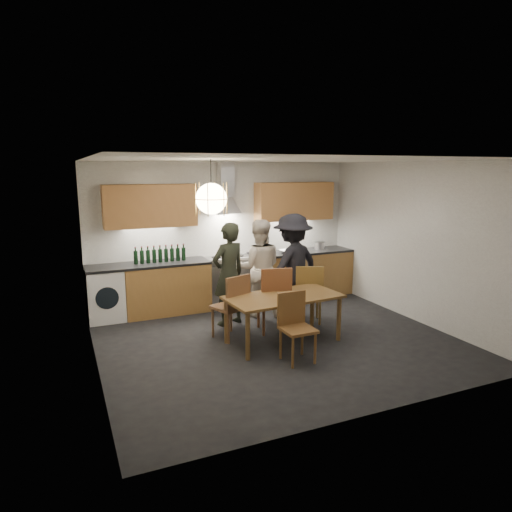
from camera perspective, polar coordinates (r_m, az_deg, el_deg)
name	(u,v)px	position (r m, az deg, el deg)	size (l,w,h in m)	color
ground	(277,340)	(6.83, 2.60, -10.42)	(5.00, 5.00, 0.00)	black
room_shell	(278,225)	(6.41, 2.73, 3.93)	(5.02, 4.52, 2.61)	white
counter_run	(231,281)	(8.42, -3.08, -3.09)	(5.00, 0.62, 0.90)	#BA8747
range_stove	(230,281)	(8.41, -3.22, -3.16)	(0.90, 0.60, 0.92)	silver
wall_fixtures	(227,203)	(8.29, -3.62, 6.66)	(4.30, 0.54, 1.10)	tan
pendant_lamp	(211,199)	(5.91, -5.60, 7.13)	(0.43, 0.43, 0.70)	black
dining_table	(283,301)	(6.58, 3.43, -5.65)	(1.70, 0.95, 0.69)	brown
chair_back_left	(234,303)	(6.69, -2.82, -5.84)	(0.57, 0.57, 0.98)	brown
chair_back_mid	(275,295)	(6.92, 2.34, -4.95)	(0.55, 0.55, 1.04)	brown
chair_back_right	(309,290)	(7.41, 6.61, -4.27)	(0.58, 0.58, 0.97)	brown
chair_front	(295,322)	(6.03, 4.88, -8.19)	(0.41, 0.41, 0.90)	brown
person_left	(229,274)	(7.27, -3.43, -2.27)	(0.60, 0.40, 1.66)	black
person_mid	(259,268)	(7.72, 0.35, -1.51)	(0.80, 0.63, 1.65)	beige
person_right	(292,266)	(7.69, 4.58, -1.22)	(1.13, 0.65, 1.75)	black
mixing_bowl	(286,251)	(8.67, 3.79, 0.57)	(0.26, 0.26, 0.06)	silver
stock_pot	(320,246)	(9.15, 7.96, 1.30)	(0.20, 0.20, 0.14)	silver
wine_bottles	(160,254)	(7.97, -11.90, 0.27)	(0.89, 0.07, 0.29)	black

